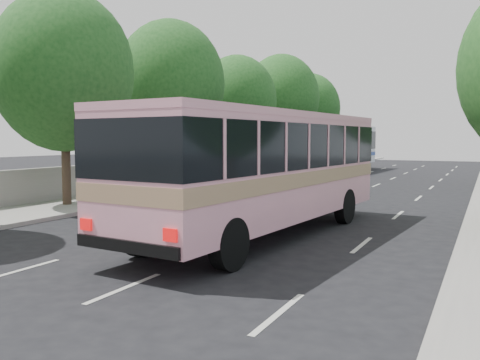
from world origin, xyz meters
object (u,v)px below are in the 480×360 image
Objects in this scene: pink_taxi at (191,201)px; white_pickup at (244,186)px; tour_coach_front at (262,149)px; pink_bus at (264,160)px; tour_coach_rear at (339,144)px.

white_pickup reaches higher than pink_taxi.
tour_coach_front reaches higher than white_pickup.
white_pickup is 0.48× the size of tour_coach_front.
pink_bus reaches higher than white_pickup.
tour_coach_front is (-3.05, 8.82, 1.36)m from white_pickup.
white_pickup is at bearing -78.03° from tour_coach_front.
white_pickup is 24.25m from tour_coach_rear.
tour_coach_rear is (-2.50, 28.27, 1.67)m from pink_taxi.
pink_bus is 0.92× the size of tour_coach_front.
tour_coach_rear is (-5.80, 29.53, 0.14)m from pink_bus.
tour_coach_front is 15.26m from tour_coach_rear.
pink_bus is at bearing -75.98° from tour_coach_rear.
white_pickup is at bearing 88.59° from pink_taxi.
pink_taxi is 0.32× the size of tour_coach_rear.
pink_bus is at bearing -22.31° from pink_taxi.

